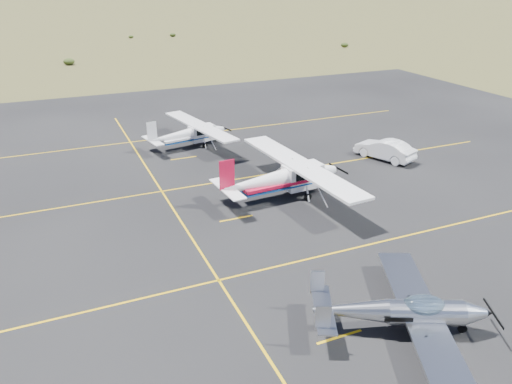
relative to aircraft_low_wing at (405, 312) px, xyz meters
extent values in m
plane|color=#383D1C|center=(0.60, 4.21, -0.97)|extent=(1600.00, 1600.00, 0.00)
cube|color=black|center=(0.60, 11.21, -0.97)|extent=(72.00, 72.00, 0.02)
cube|color=silver|center=(0.63, -0.29, -0.20)|extent=(5.18, 9.04, 0.12)
ellipsoid|color=#99BFD8|center=(0.63, -0.29, 0.30)|extent=(1.93, 1.58, 0.84)
cube|color=silver|center=(-2.84, 1.29, 0.09)|extent=(1.93, 3.11, 0.06)
cube|color=silver|center=(-3.44, 0.32, 0.55)|extent=(0.54, 0.29, 1.03)
cube|color=silver|center=(-2.51, 2.38, 0.55)|extent=(0.54, 0.29, 1.03)
cylinder|color=black|center=(2.13, -0.96, -0.78)|extent=(0.36, 0.23, 0.35)
cylinder|color=black|center=(-0.07, -1.32, -0.75)|extent=(0.42, 0.27, 0.41)
cylinder|color=black|center=(0.95, 0.92, -0.75)|extent=(0.42, 0.27, 0.41)
cube|color=white|center=(2.76, 13.44, 0.20)|extent=(2.52, 1.45, 1.49)
cube|color=white|center=(2.54, 13.42, 0.98)|extent=(2.62, 12.26, 0.15)
cube|color=black|center=(2.76, 13.44, 0.51)|extent=(1.86, 1.44, 0.61)
cube|color=red|center=(1.33, 13.33, 0.09)|extent=(5.61, 1.70, 0.20)
cube|color=red|center=(-2.42, 13.05, 1.25)|extent=(0.94, 0.15, 1.77)
cube|color=white|center=(-2.42, 13.05, 0.37)|extent=(1.09, 3.59, 0.07)
cylinder|color=black|center=(4.20, 13.55, -0.76)|extent=(0.41, 0.14, 0.40)
cylinder|color=black|center=(2.52, 12.25, -0.72)|extent=(0.50, 0.18, 0.49)
cylinder|color=black|center=(2.35, 14.57, -0.72)|extent=(0.50, 0.18, 0.49)
cube|color=white|center=(-0.07, 25.37, -0.01)|extent=(2.16, 1.40, 1.23)
cube|color=white|center=(-0.25, 25.34, 0.63)|extent=(3.26, 10.07, 0.13)
cube|color=black|center=(-0.07, 25.37, 0.25)|extent=(1.63, 1.33, 0.50)
cube|color=white|center=(-1.23, 25.15, -0.10)|extent=(4.66, 1.89, 0.16)
cube|color=white|center=(-4.26, 24.57, 0.86)|extent=(0.77, 0.21, 1.45)
cube|color=white|center=(-4.26, 24.57, 0.13)|extent=(1.21, 2.98, 0.05)
cylinder|color=black|center=(1.09, 25.59, -0.80)|extent=(0.34, 0.15, 0.33)
cylinder|color=black|center=(-0.16, 24.38, -0.76)|extent=(0.41, 0.19, 0.40)
cylinder|color=black|center=(-0.52, 26.25, -0.76)|extent=(0.41, 0.19, 0.40)
imported|color=white|center=(11.43, 16.59, -0.21)|extent=(3.18, 4.81, 1.50)
camera|label=1|loc=(-11.42, -12.10, 11.94)|focal=35.00mm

